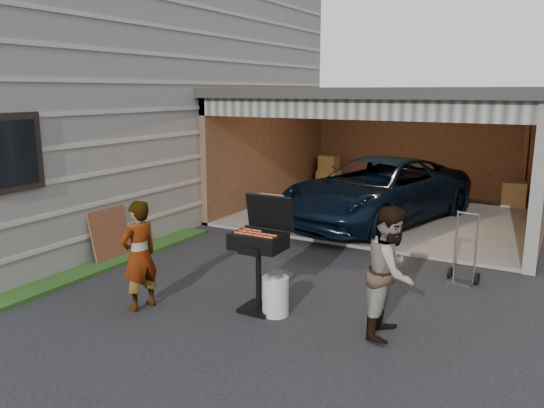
% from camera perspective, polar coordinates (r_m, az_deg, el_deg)
% --- Properties ---
extents(ground, '(80.00, 80.00, 0.00)m').
position_cam_1_polar(ground, '(7.47, -8.28, -10.43)').
color(ground, black).
rests_on(ground, ground).
extents(house, '(7.00, 11.00, 5.50)m').
position_cam_1_polar(house, '(13.94, -18.39, 11.12)').
color(house, '#474744').
rests_on(house, ground).
extents(groundcover_strip, '(0.50, 8.00, 0.06)m').
position_cam_1_polar(groundcover_strip, '(8.37, -25.10, -8.75)').
color(groundcover_strip, '#193814').
rests_on(groundcover_strip, ground).
extents(garage, '(6.80, 6.30, 2.90)m').
position_cam_1_polar(garage, '(12.75, 13.47, 7.38)').
color(garage, '#605E59').
rests_on(garage, ground).
extents(minivan, '(3.45, 5.35, 1.37)m').
position_cam_1_polar(minivan, '(11.62, 11.15, 1.16)').
color(minivan, black).
rests_on(minivan, ground).
extents(woman, '(0.45, 0.59, 1.47)m').
position_cam_1_polar(woman, '(7.17, -14.09, -5.39)').
color(woman, '#C8DEFC').
rests_on(woman, ground).
extents(man, '(0.63, 0.79, 1.56)m').
position_cam_1_polar(man, '(6.37, 12.68, -7.12)').
color(man, '#3F2B18').
rests_on(man, ground).
extents(bbq_grill, '(0.68, 0.59, 1.51)m').
position_cam_1_polar(bbq_grill, '(6.87, -1.31, -4.39)').
color(bbq_grill, black).
rests_on(bbq_grill, ground).
extents(propane_tank, '(0.43, 0.43, 0.51)m').
position_cam_1_polar(propane_tank, '(6.92, 0.38, -9.86)').
color(propane_tank, silver).
rests_on(propane_tank, ground).
extents(plywood_panel, '(0.22, 0.81, 0.89)m').
position_cam_1_polar(plywood_panel, '(9.44, -16.99, -3.18)').
color(plywood_panel, '#542D1D').
rests_on(plywood_panel, ground).
extents(hand_truck, '(0.47, 0.38, 1.09)m').
position_cam_1_polar(hand_truck, '(8.54, 19.84, -6.63)').
color(hand_truck, slate).
rests_on(hand_truck, ground).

